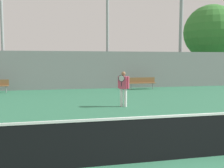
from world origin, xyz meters
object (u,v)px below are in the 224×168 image
tennis_net (175,137)px  bench_courtside_far (142,82)px  light_pole_far_right (181,27)px  tennis_player (123,87)px  light_pole_near_left (107,9)px  tree_green_broad (211,32)px

tennis_net → bench_courtside_far: tennis_net is taller
light_pole_far_right → tennis_net: bearing=-117.2°
bench_courtside_far → light_pole_far_right: size_ratio=0.24×
tennis_player → bench_courtside_far: 7.62m
bench_courtside_far → light_pole_near_left: 6.32m
bench_courtside_far → tennis_net: bearing=-105.8°
bench_courtside_far → tree_green_broad: tree_green_broad is taller
light_pole_near_left → tree_green_broad: (11.40, 3.60, -1.19)m
tennis_player → tree_green_broad: tree_green_broad is taller
tree_green_broad → light_pole_near_left: bearing=-162.5°
bench_courtside_far → light_pole_near_left: bearing=141.6°
tennis_player → light_pole_near_left: (0.99, 8.67, 5.24)m
tennis_player → light_pole_near_left: 10.18m
light_pole_far_right → tree_green_broad: 6.15m
tennis_net → tennis_player: bearing=85.0°
tennis_net → light_pole_far_right: size_ratio=1.16×
tennis_net → tennis_player: size_ratio=6.15×
bench_courtside_far → tree_green_broad: bearing=30.5°
light_pole_near_left → tree_green_broad: size_ratio=1.33×
tennis_player → tree_green_broad: size_ratio=0.22×
bench_courtside_far → light_pole_near_left: size_ratio=0.21×
tennis_player → tennis_net: bearing=-60.2°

